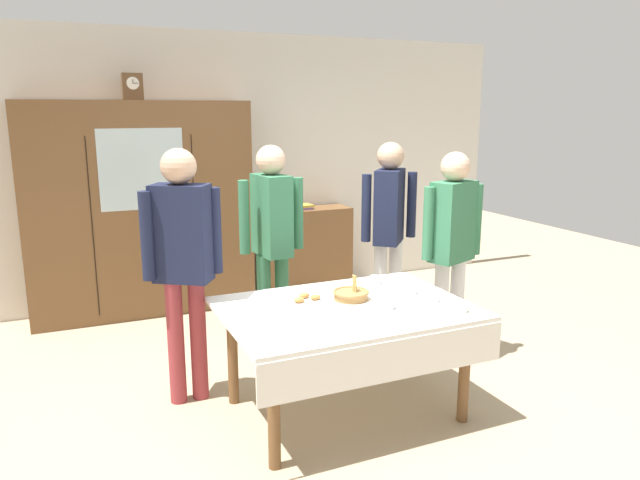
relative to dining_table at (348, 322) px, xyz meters
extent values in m
plane|color=tan|center=(0.00, 0.24, -0.63)|extent=(12.00, 12.00, 0.00)
cube|color=silver|center=(0.00, 2.89, 0.72)|extent=(6.40, 0.10, 2.70)
cylinder|color=brown|center=(-0.63, -0.38, -0.28)|extent=(0.07, 0.07, 0.69)
cylinder|color=brown|center=(0.63, -0.38, -0.28)|extent=(0.07, 0.07, 0.69)
cylinder|color=brown|center=(-0.63, 0.45, -0.28)|extent=(0.07, 0.07, 0.69)
cylinder|color=brown|center=(0.63, 0.45, -0.28)|extent=(0.07, 0.07, 0.69)
cube|color=white|center=(0.00, 0.04, 0.08)|extent=(1.54, 1.10, 0.03)
cube|color=white|center=(0.00, -0.52, -0.06)|extent=(1.54, 0.01, 0.24)
cube|color=brown|center=(-0.90, 2.59, 0.38)|extent=(2.07, 0.45, 2.02)
cube|color=silver|center=(-0.90, 2.36, 0.79)|extent=(0.74, 0.01, 0.73)
cube|color=black|center=(-1.36, 2.36, 0.28)|extent=(0.01, 0.01, 1.62)
cube|color=black|center=(-0.44, 2.36, 0.28)|extent=(0.01, 0.01, 1.62)
cube|color=brown|center=(-0.91, 2.59, 1.51)|extent=(0.18, 0.10, 0.24)
cylinder|color=white|center=(-0.91, 2.54, 1.54)|extent=(0.11, 0.01, 0.11)
cube|color=black|center=(-0.91, 2.53, 1.56)|extent=(0.00, 0.00, 0.04)
cube|color=black|center=(-0.89, 2.53, 1.54)|extent=(0.05, 0.00, 0.00)
cube|color=brown|center=(0.79, 2.64, -0.18)|extent=(1.01, 0.35, 0.90)
cube|color=#664C7A|center=(0.79, 2.64, 0.29)|extent=(0.14, 0.20, 0.02)
cube|color=#B29333|center=(0.79, 2.64, 0.31)|extent=(0.18, 0.20, 0.02)
cylinder|color=white|center=(0.59, -0.36, 0.10)|extent=(0.13, 0.13, 0.01)
cylinder|color=white|center=(0.59, -0.36, 0.13)|extent=(0.08, 0.08, 0.05)
torus|color=white|center=(0.63, -0.36, 0.13)|extent=(0.04, 0.01, 0.04)
cylinder|color=#47230F|center=(0.59, -0.36, 0.15)|extent=(0.06, 0.06, 0.01)
cylinder|color=white|center=(0.55, -0.12, 0.10)|extent=(0.13, 0.13, 0.01)
cylinder|color=white|center=(0.55, -0.12, 0.13)|extent=(0.08, 0.08, 0.05)
torus|color=white|center=(0.58, -0.12, 0.13)|extent=(0.04, 0.01, 0.04)
cylinder|color=#47230F|center=(0.55, -0.12, 0.15)|extent=(0.06, 0.06, 0.01)
cylinder|color=white|center=(0.40, 0.38, 0.10)|extent=(0.13, 0.13, 0.01)
cylinder|color=white|center=(0.40, 0.38, 0.13)|extent=(0.08, 0.08, 0.05)
torus|color=white|center=(0.44, 0.38, 0.13)|extent=(0.04, 0.01, 0.04)
cylinder|color=white|center=(0.51, 0.08, 0.10)|extent=(0.13, 0.13, 0.01)
cylinder|color=white|center=(0.51, 0.08, 0.13)|extent=(0.08, 0.08, 0.05)
torus|color=white|center=(0.55, 0.08, 0.13)|extent=(0.04, 0.01, 0.04)
cylinder|color=white|center=(0.21, -0.13, 0.10)|extent=(0.13, 0.13, 0.01)
cylinder|color=white|center=(0.21, -0.13, 0.13)|extent=(0.08, 0.08, 0.05)
torus|color=white|center=(0.25, -0.13, 0.13)|extent=(0.04, 0.01, 0.04)
cylinder|color=#47230F|center=(0.21, -0.13, 0.15)|extent=(0.06, 0.06, 0.01)
cylinder|color=#9E7542|center=(0.10, 0.15, 0.12)|extent=(0.22, 0.22, 0.05)
torus|color=#9E7542|center=(0.10, 0.15, 0.14)|extent=(0.24, 0.24, 0.02)
cylinder|color=tan|center=(0.12, 0.14, 0.19)|extent=(0.02, 0.03, 0.12)
cylinder|color=tan|center=(0.13, 0.15, 0.19)|extent=(0.03, 0.02, 0.12)
cylinder|color=tan|center=(0.12, 0.17, 0.19)|extent=(0.03, 0.04, 0.12)
cylinder|color=white|center=(-0.20, 0.21, 0.10)|extent=(0.28, 0.28, 0.01)
ellipsoid|color=#BC7F3D|center=(-0.14, 0.20, 0.12)|extent=(0.07, 0.05, 0.04)
ellipsoid|color=#BC7F3D|center=(-0.19, 0.27, 0.12)|extent=(0.07, 0.05, 0.04)
ellipsoid|color=#BC7F3D|center=(-0.25, 0.19, 0.12)|extent=(0.07, 0.05, 0.04)
cube|color=silver|center=(-0.30, -0.27, 0.10)|extent=(0.10, 0.01, 0.00)
ellipsoid|color=silver|center=(-0.25, -0.27, 0.10)|extent=(0.03, 0.02, 0.01)
cube|color=silver|center=(0.04, -0.34, 0.10)|extent=(0.10, 0.01, 0.00)
ellipsoid|color=silver|center=(0.09, -0.34, 0.10)|extent=(0.03, 0.02, 0.01)
cube|color=silver|center=(-0.23, -0.04, 0.10)|extent=(0.10, 0.01, 0.00)
ellipsoid|color=silver|center=(-0.18, -0.04, 0.10)|extent=(0.03, 0.02, 0.01)
cylinder|color=silver|center=(1.03, 0.46, -0.22)|extent=(0.11, 0.11, 0.81)
cylinder|color=silver|center=(1.18, 0.46, -0.22)|extent=(0.11, 0.11, 0.81)
cube|color=#33704C|center=(1.11, 0.46, 0.49)|extent=(0.41, 0.32, 0.61)
sphere|color=#DBB293|center=(1.11, 0.46, 0.90)|extent=(0.22, 0.22, 0.22)
cylinder|color=#33704C|center=(0.89, 0.46, 0.49)|extent=(0.08, 0.08, 0.55)
cylinder|color=#33704C|center=(1.33, 0.46, 0.49)|extent=(0.08, 0.08, 0.55)
cylinder|color=#33704C|center=(-0.19, 1.10, -0.21)|extent=(0.11, 0.11, 0.83)
cylinder|color=#33704C|center=(-0.04, 1.10, -0.21)|extent=(0.11, 0.11, 0.83)
cube|color=#33704C|center=(-0.11, 1.10, 0.52)|extent=(0.24, 0.38, 0.62)
sphere|color=#DBB293|center=(-0.11, 1.10, 0.94)|extent=(0.23, 0.23, 0.23)
cylinder|color=#33704C|center=(-0.33, 1.10, 0.52)|extent=(0.08, 0.08, 0.56)
cylinder|color=#33704C|center=(0.11, 1.10, 0.52)|extent=(0.08, 0.08, 0.56)
cylinder|color=silver|center=(0.87, 1.12, -0.21)|extent=(0.11, 0.11, 0.83)
cylinder|color=silver|center=(1.02, 1.12, -0.21)|extent=(0.11, 0.11, 0.83)
cube|color=#191E38|center=(0.94, 1.12, 0.51)|extent=(0.39, 0.40, 0.62)
sphere|color=tan|center=(0.94, 1.12, 0.94)|extent=(0.22, 0.22, 0.22)
cylinder|color=#191E38|center=(0.72, 1.12, 0.51)|extent=(0.08, 0.08, 0.56)
cylinder|color=#191E38|center=(1.16, 1.12, 0.51)|extent=(0.08, 0.08, 0.56)
cylinder|color=#933338|center=(-0.97, 0.61, -0.21)|extent=(0.11, 0.11, 0.84)
cylinder|color=#933338|center=(-0.82, 0.61, -0.21)|extent=(0.11, 0.11, 0.84)
cube|color=#191E38|center=(-0.90, 0.61, 0.53)|extent=(0.41, 0.36, 0.63)
sphere|color=tan|center=(-0.90, 0.61, 0.96)|extent=(0.23, 0.23, 0.23)
cylinder|color=#191E38|center=(-1.12, 0.61, 0.53)|extent=(0.08, 0.08, 0.57)
cylinder|color=#191E38|center=(-0.68, 0.61, 0.53)|extent=(0.08, 0.08, 0.57)
camera|label=1|loc=(-1.59, -3.18, 1.31)|focal=33.44mm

